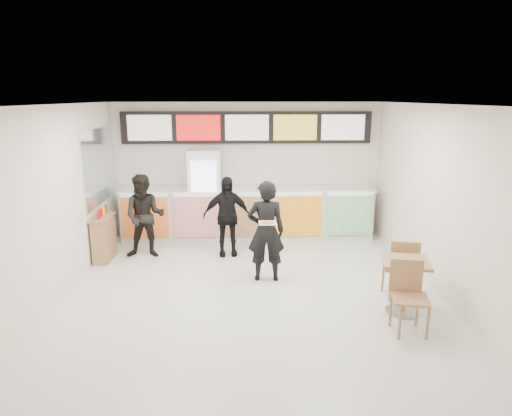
{
  "coord_description": "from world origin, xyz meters",
  "views": [
    {
      "loc": [
        -0.17,
        -6.76,
        3.11
      ],
      "look_at": [
        0.12,
        1.2,
        1.16
      ],
      "focal_mm": 32.0,
      "sensor_mm": 36.0,
      "label": 1
    }
  ],
  "objects_px": {
    "customer_mid": "(227,216)",
    "cafe_table": "(405,277)",
    "service_counter": "(248,214)",
    "condiment_ledge": "(104,238)",
    "drinks_fridge": "(205,195)",
    "customer_left": "(145,216)",
    "customer_main": "(266,231)"
  },
  "relations": [
    {
      "from": "customer_mid",
      "to": "cafe_table",
      "type": "height_order",
      "value": "customer_mid"
    },
    {
      "from": "customer_mid",
      "to": "service_counter",
      "type": "bearing_deg",
      "value": 62.72
    },
    {
      "from": "customer_mid",
      "to": "condiment_ledge",
      "type": "height_order",
      "value": "customer_mid"
    },
    {
      "from": "cafe_table",
      "to": "drinks_fridge",
      "type": "bearing_deg",
      "value": 142.33
    },
    {
      "from": "customer_main",
      "to": "customer_mid",
      "type": "relative_size",
      "value": 1.1
    },
    {
      "from": "customer_left",
      "to": "customer_main",
      "type": "bearing_deg",
      "value": -28.21
    },
    {
      "from": "service_counter",
      "to": "customer_main",
      "type": "relative_size",
      "value": 3.17
    },
    {
      "from": "cafe_table",
      "to": "condiment_ledge",
      "type": "relative_size",
      "value": 1.66
    },
    {
      "from": "customer_main",
      "to": "cafe_table",
      "type": "distance_m",
      "value": 2.38
    },
    {
      "from": "cafe_table",
      "to": "customer_mid",
      "type": "bearing_deg",
      "value": 147.38
    },
    {
      "from": "drinks_fridge",
      "to": "customer_mid",
      "type": "height_order",
      "value": "drinks_fridge"
    },
    {
      "from": "customer_left",
      "to": "customer_mid",
      "type": "distance_m",
      "value": 1.6
    },
    {
      "from": "cafe_table",
      "to": "service_counter",
      "type": "bearing_deg",
      "value": 132.98
    },
    {
      "from": "drinks_fridge",
      "to": "customer_main",
      "type": "bearing_deg",
      "value": -63.51
    },
    {
      "from": "drinks_fridge",
      "to": "condiment_ledge",
      "type": "distance_m",
      "value": 2.36
    },
    {
      "from": "service_counter",
      "to": "customer_left",
      "type": "xyz_separation_m",
      "value": [
        -2.04,
        -1.15,
        0.26
      ]
    },
    {
      "from": "customer_main",
      "to": "customer_left",
      "type": "height_order",
      "value": "customer_main"
    },
    {
      "from": "customer_main",
      "to": "customer_left",
      "type": "xyz_separation_m",
      "value": [
        -2.31,
        1.25,
        -0.05
      ]
    },
    {
      "from": "service_counter",
      "to": "customer_mid",
      "type": "distance_m",
      "value": 1.2
    },
    {
      "from": "service_counter",
      "to": "condiment_ledge",
      "type": "relative_size",
      "value": 5.36
    },
    {
      "from": "customer_main",
      "to": "condiment_ledge",
      "type": "bearing_deg",
      "value": -19.16
    },
    {
      "from": "cafe_table",
      "to": "customer_left",
      "type": "bearing_deg",
      "value": 160.97
    },
    {
      "from": "drinks_fridge",
      "to": "customer_left",
      "type": "height_order",
      "value": "drinks_fridge"
    },
    {
      "from": "customer_left",
      "to": "customer_mid",
      "type": "relative_size",
      "value": 1.04
    },
    {
      "from": "customer_mid",
      "to": "condiment_ledge",
      "type": "bearing_deg",
      "value": 179.19
    },
    {
      "from": "drinks_fridge",
      "to": "cafe_table",
      "type": "height_order",
      "value": "drinks_fridge"
    },
    {
      "from": "customer_mid",
      "to": "customer_main",
      "type": "bearing_deg",
      "value": -67.14
    },
    {
      "from": "service_counter",
      "to": "cafe_table",
      "type": "distance_m",
      "value": 4.35
    },
    {
      "from": "drinks_fridge",
      "to": "condiment_ledge",
      "type": "bearing_deg",
      "value": -145.37
    },
    {
      "from": "service_counter",
      "to": "customer_main",
      "type": "distance_m",
      "value": 2.44
    },
    {
      "from": "condiment_ledge",
      "to": "customer_mid",
      "type": "bearing_deg",
      "value": 4.66
    },
    {
      "from": "service_counter",
      "to": "cafe_table",
      "type": "bearing_deg",
      "value": -59.35
    }
  ]
}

